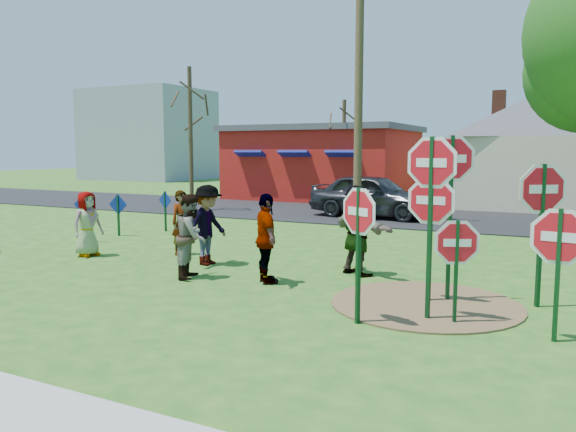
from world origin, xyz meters
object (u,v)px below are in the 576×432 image
person_a (87,224)px  utility_pole (359,81)px  person_b (182,223)px  stop_sign_b (451,175)px  stop_sign_c (431,185)px  suv (373,195)px  stop_sign_d (542,200)px  stop_sign_a (359,224)px

person_a → utility_pole: bearing=-12.6°
person_b → stop_sign_b: bearing=-74.9°
stop_sign_c → person_b: size_ratio=1.82×
stop_sign_b → person_b: 7.06m
stop_sign_c → suv: bearing=120.3°
stop_sign_c → person_a: bearing=178.7°
person_a → suv: bearing=-11.1°
suv → utility_pole: bearing=178.6°
utility_pole → stop_sign_b: bearing=-61.9°
stop_sign_b → stop_sign_d: (1.42, 0.25, -0.39)m
suv → utility_pole: size_ratio=0.51×
stop_sign_a → suv: bearing=135.9°
stop_sign_d → utility_pole: (-6.56, 9.36, 3.27)m
stop_sign_c → suv: stop_sign_c is taller
stop_sign_d → suv: stop_sign_d is taller
stop_sign_b → person_a: stop_sign_b is taller
stop_sign_d → suv: 12.48m
person_b → utility_pole: utility_pole is taller
stop_sign_b → stop_sign_c: size_ratio=1.02×
person_a → stop_sign_a: bearing=-97.0°
stop_sign_b → stop_sign_d: stop_sign_b is taller
stop_sign_a → utility_pole: utility_pole is taller
stop_sign_a → suv: size_ratio=0.44×
stop_sign_c → suv: 13.23m
stop_sign_d → utility_pole: 11.89m
stop_sign_b → utility_pole: 11.27m
person_b → suv: bearing=15.9°
stop_sign_c → stop_sign_d: bearing=54.9°
stop_sign_a → person_a: bearing=-166.9°
stop_sign_a → person_b: (-5.83, 3.37, -0.70)m
stop_sign_b → stop_sign_d: size_ratio=1.18×
stop_sign_d → person_a: bearing=147.0°
stop_sign_a → stop_sign_c: (0.90, 0.67, 0.57)m
stop_sign_c → person_b: 7.36m
stop_sign_d → person_b: bearing=138.7°
person_a → utility_pole: 10.95m
stop_sign_a → stop_sign_c: size_ratio=0.74×
stop_sign_d → person_a: (-10.19, -0.04, -0.99)m
person_a → person_b: (1.99, 1.20, 0.01)m
person_a → utility_pole: size_ratio=0.17×
stop_sign_c → utility_pole: utility_pole is taller
person_b → stop_sign_c: bearing=-85.1°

